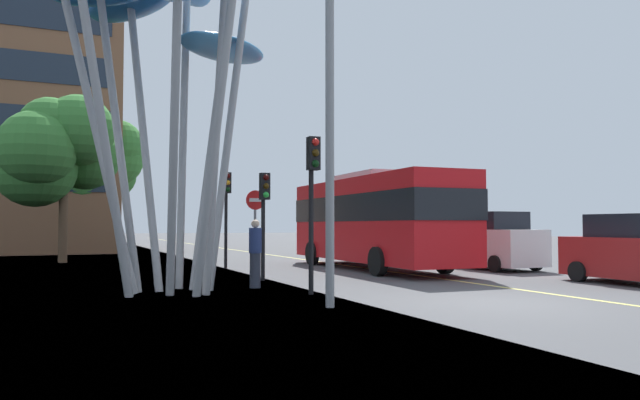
{
  "coord_description": "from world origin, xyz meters",
  "views": [
    {
      "loc": [
        -8.69,
        -10.42,
        1.66
      ],
      "look_at": [
        -0.76,
        7.83,
        2.5
      ],
      "focal_mm": 33.76,
      "sensor_mm": 36.0,
      "label": 1
    }
  ],
  "objects": [
    {
      "name": "ground",
      "position": [
        -0.67,
        0.0,
        -0.05
      ],
      "size": [
        120.0,
        240.0,
        0.1
      ],
      "color": "#4C4C4F"
    },
    {
      "name": "red_bus",
      "position": [
        2.29,
        9.72,
        1.99
      ],
      "size": [
        3.08,
        10.55,
        3.63
      ],
      "color": "red",
      "rests_on": "ground"
    },
    {
      "name": "leaf_sculpture",
      "position": [
        -6.25,
        4.7,
        7.24
      ],
      "size": [
        8.88,
        7.91,
        9.39
      ],
      "color": "#9EA0A5",
      "rests_on": "ground"
    },
    {
      "name": "traffic_light_kerb_near",
      "position": [
        -3.11,
        2.87,
        2.74
      ],
      "size": [
        0.28,
        0.42,
        3.79
      ],
      "color": "black",
      "rests_on": "ground"
    },
    {
      "name": "traffic_light_kerb_far",
      "position": [
        -3.05,
        6.76,
        2.35
      ],
      "size": [
        0.28,
        0.42,
        3.23
      ],
      "color": "black",
      "rests_on": "ground"
    },
    {
      "name": "traffic_light_island_mid",
      "position": [
        -2.78,
        12.17,
        2.68
      ],
      "size": [
        0.28,
        0.42,
        3.69
      ],
      "color": "black",
      "rests_on": "ground"
    },
    {
      "name": "car_parked_near",
      "position": [
        6.22,
        1.6,
        0.94
      ],
      "size": [
        1.96,
        3.96,
        1.98
      ],
      "color": "maroon",
      "rests_on": "ground"
    },
    {
      "name": "car_parked_mid",
      "position": [
        6.39,
        7.92,
        1.03
      ],
      "size": [
        2.04,
        4.18,
        2.16
      ],
      "color": "silver",
      "rests_on": "ground"
    },
    {
      "name": "car_parked_far",
      "position": [
        6.65,
        15.01,
        1.03
      ],
      "size": [
        2.0,
        3.97,
        2.21
      ],
      "color": "silver",
      "rests_on": "ground"
    },
    {
      "name": "car_side_street",
      "position": [
        6.44,
        21.3,
        1.03
      ],
      "size": [
        2.03,
        4.42,
        2.21
      ],
      "color": "gray",
      "rests_on": "ground"
    },
    {
      "name": "street_lamp",
      "position": [
        -3.33,
        0.71,
        5.24
      ],
      "size": [
        1.51,
        0.44,
        8.34
      ],
      "color": "gray",
      "rests_on": "ground"
    },
    {
      "name": "tree_pavement_near",
      "position": [
        -8.85,
        18.54,
        5.03
      ],
      "size": [
        5.49,
        5.34,
        7.46
      ],
      "color": "brown",
      "rests_on": "ground"
    },
    {
      "name": "tree_pavement_far",
      "position": [
        -6.52,
        28.63,
        5.16
      ],
      "size": [
        5.65,
        5.27,
        8.13
      ],
      "color": "brown",
      "rests_on": "ground"
    },
    {
      "name": "pedestrian",
      "position": [
        -3.88,
        4.97,
        0.91
      ],
      "size": [
        0.34,
        0.34,
        1.81
      ],
      "color": "#2D3342",
      "rests_on": "ground"
    },
    {
      "name": "no_entry_sign",
      "position": [
        -3.14,
        7.36,
        1.82
      ],
      "size": [
        0.6,
        0.12,
        2.74
      ],
      "color": "gray",
      "rests_on": "ground"
    }
  ]
}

